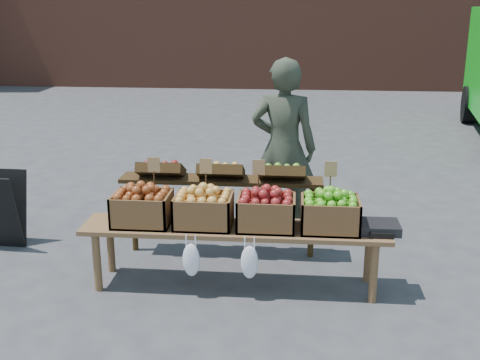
# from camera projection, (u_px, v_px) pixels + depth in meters

# --- Properties ---
(ground) EXTENTS (80.00, 80.00, 0.00)m
(ground) POSITION_uv_depth(u_px,v_px,m) (297.00, 307.00, 5.07)
(ground) COLOR #3E3E40
(vendor) EXTENTS (0.76, 0.56, 1.93)m
(vendor) POSITION_uv_depth(u_px,v_px,m) (284.00, 148.00, 6.42)
(vendor) COLOR #32392A
(vendor) RESTS_ON ground
(back_table) EXTENTS (2.10, 0.44, 1.04)m
(back_table) POSITION_uv_depth(u_px,v_px,m) (221.00, 205.00, 6.01)
(back_table) COLOR #32210E
(back_table) RESTS_ON ground
(display_bench) EXTENTS (2.70, 0.56, 0.57)m
(display_bench) POSITION_uv_depth(u_px,v_px,m) (235.00, 256.00, 5.37)
(display_bench) COLOR brown
(display_bench) RESTS_ON ground
(crate_golden_apples) EXTENTS (0.50, 0.40, 0.28)m
(crate_golden_apples) POSITION_uv_depth(u_px,v_px,m) (142.00, 209.00, 5.32)
(crate_golden_apples) COLOR brown
(crate_golden_apples) RESTS_ON display_bench
(crate_russet_pears) EXTENTS (0.50, 0.40, 0.28)m
(crate_russet_pears) POSITION_uv_depth(u_px,v_px,m) (204.00, 211.00, 5.27)
(crate_russet_pears) COLOR gold
(crate_russet_pears) RESTS_ON display_bench
(crate_red_apples) EXTENTS (0.50, 0.40, 0.28)m
(crate_red_apples) POSITION_uv_depth(u_px,v_px,m) (266.00, 213.00, 5.22)
(crate_red_apples) COLOR #610A16
(crate_red_apples) RESTS_ON display_bench
(crate_green_apples) EXTENTS (0.50, 0.40, 0.28)m
(crate_green_apples) POSITION_uv_depth(u_px,v_px,m) (330.00, 215.00, 5.17)
(crate_green_apples) COLOR #379815
(crate_green_apples) RESTS_ON display_bench
(weighing_scale) EXTENTS (0.34, 0.30, 0.08)m
(weighing_scale) POSITION_uv_depth(u_px,v_px,m) (379.00, 227.00, 5.17)
(weighing_scale) COLOR black
(weighing_scale) RESTS_ON display_bench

